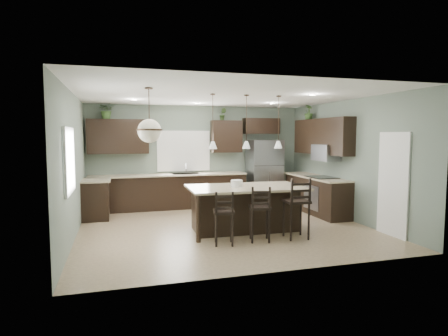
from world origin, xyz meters
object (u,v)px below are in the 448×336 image
serving_dish (237,183)px  kitchen_island (246,209)px  bar_stool_right (296,208)px  refrigerator (264,172)px  bar_stool_center (260,213)px  plant_back_left (107,110)px  bar_stool_left (224,218)px

serving_dish → kitchen_island: bearing=-1.6°
bar_stool_right → refrigerator: bearing=80.9°
refrigerator → bar_stool_center: 3.82m
refrigerator → plant_back_left: bearing=176.6°
refrigerator → bar_stool_center: refrigerator is taller
kitchen_island → bar_stool_center: bearing=-89.4°
serving_dish → bar_stool_center: 0.96m
bar_stool_left → kitchen_island: bearing=62.5°
refrigerator → bar_stool_center: size_ratio=1.76×
serving_dish → bar_stool_left: (-0.52, -0.85, -0.50)m
bar_stool_left → bar_stool_right: bearing=13.7°
kitchen_island → bar_stool_left: (-0.72, -0.85, 0.03)m
kitchen_island → plant_back_left: 4.57m
bar_stool_center → serving_dish: bearing=117.7°
refrigerator → serving_dish: 3.16m
plant_back_left → bar_stool_right: bearing=-47.1°
bar_stool_center → refrigerator: bearing=81.5°
serving_dish → plant_back_left: bearing=131.3°
bar_stool_left → refrigerator: bearing=70.7°
kitchen_island → serving_dish: (-0.20, 0.01, 0.53)m
bar_stool_left → bar_stool_center: (0.71, 0.03, 0.03)m
kitchen_island → bar_stool_right: bar_stool_right is taller
bar_stool_right → bar_stool_left: bearing=-175.9°
serving_dish → plant_back_left: (-2.57, 2.92, 1.64)m
bar_stool_center → plant_back_left: (-2.75, 3.74, 2.11)m
bar_stool_center → plant_back_left: bearing=141.2°
bar_stool_center → bar_stool_right: (0.74, -0.01, 0.06)m
bar_stool_right → serving_dish: bearing=141.3°
refrigerator → serving_dish: refrigerator is taller
bar_stool_center → bar_stool_right: bearing=14.1°
bar_stool_left → serving_dish: bearing=71.5°
serving_dish → bar_stool_center: (0.19, -0.82, -0.47)m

